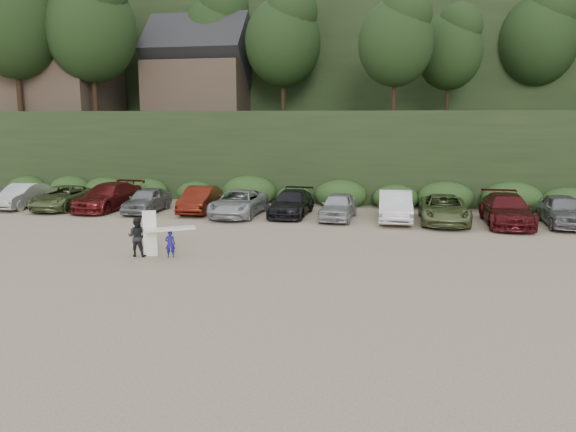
# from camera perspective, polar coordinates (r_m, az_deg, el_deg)

# --- Properties ---
(ground) EXTENTS (120.00, 120.00, 0.00)m
(ground) POSITION_cam_1_polar(r_m,az_deg,el_deg) (22.19, -1.25, -4.65)
(ground) COLOR tan
(ground) RESTS_ON ground
(hillside_backdrop) EXTENTS (90.00, 41.50, 28.00)m
(hillside_backdrop) POSITION_cam_1_polar(r_m,az_deg,el_deg) (57.32, 7.01, 15.61)
(hillside_backdrop) COLOR black
(hillside_backdrop) RESTS_ON ground
(parked_cars) EXTENTS (39.55, 5.92, 1.65)m
(parked_cars) POSITION_cam_1_polar(r_m,az_deg,el_deg) (32.03, -1.33, 1.32)
(parked_cars) COLOR silver
(parked_cars) RESTS_ON ground
(child_surfer) EXTENTS (2.02, 1.55, 1.22)m
(child_surfer) POSITION_cam_1_polar(r_m,az_deg,el_deg) (23.16, -11.90, -2.14)
(child_surfer) COLOR navy
(child_surfer) RESTS_ON ground
(adult_surfer) EXTENTS (1.27, 0.66, 1.92)m
(adult_surfer) POSITION_cam_1_polar(r_m,az_deg,el_deg) (23.65, -14.96, -2.01)
(adult_surfer) COLOR black
(adult_surfer) RESTS_ON ground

